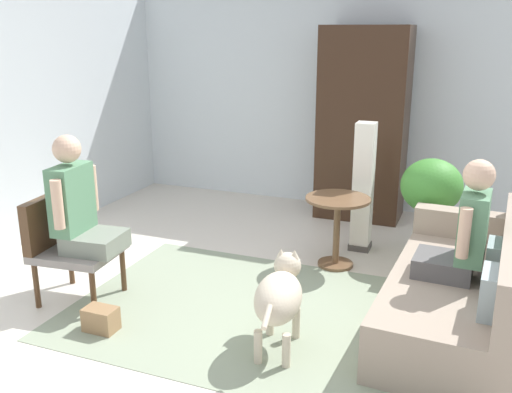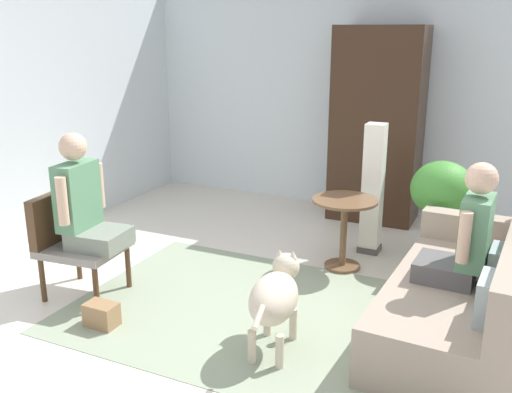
{
  "view_description": "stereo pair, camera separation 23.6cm",
  "coord_description": "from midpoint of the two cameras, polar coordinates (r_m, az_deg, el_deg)",
  "views": [
    {
      "loc": [
        1.24,
        -3.6,
        2.09
      ],
      "look_at": [
        -0.2,
        0.02,
        0.94
      ],
      "focal_mm": 39.93,
      "sensor_mm": 36.0,
      "label": 1
    },
    {
      "loc": [
        1.46,
        -3.5,
        2.09
      ],
      "look_at": [
        -0.2,
        0.02,
        0.94
      ],
      "focal_mm": 39.93,
      "sensor_mm": 36.0,
      "label": 2
    }
  ],
  "objects": [
    {
      "name": "back_wall",
      "position": [
        6.83,
        13.85,
        9.66
      ],
      "size": [
        6.49,
        0.12,
        2.67
      ],
      "primitive_type": "cube",
      "color": "silver",
      "rests_on": "ground"
    },
    {
      "name": "round_end_table",
      "position": [
        5.13,
        10.12,
        -2.48
      ],
      "size": [
        0.58,
        0.58,
        0.65
      ],
      "color": "brown",
      "rests_on": "ground"
    },
    {
      "name": "column_lamp",
      "position": [
        5.51,
        12.82,
        0.62
      ],
      "size": [
        0.2,
        0.2,
        1.25
      ],
      "color": "#4C4742",
      "rests_on": "ground"
    },
    {
      "name": "handbag",
      "position": [
        4.34,
        -13.69,
        -11.46
      ],
      "size": [
        0.23,
        0.16,
        0.18
      ],
      "primitive_type": "cube",
      "color": "#99724C",
      "rests_on": "ground"
    },
    {
      "name": "armoire_cabinet",
      "position": [
        6.46,
        13.09,
        6.93
      ],
      "size": [
        0.94,
        0.56,
        2.13
      ],
      "primitive_type": "cube",
      "color": "#382316",
      "rests_on": "ground"
    },
    {
      "name": "couch",
      "position": [
        4.33,
        21.86,
        -9.42
      ],
      "size": [
        0.99,
        1.96,
        0.81
      ],
      "color": "gray",
      "rests_on": "ground"
    },
    {
      "name": "person_on_couch",
      "position": [
        4.13,
        21.87,
        -3.73
      ],
      "size": [
        0.48,
        0.52,
        0.85
      ],
      "color": "#545152"
    },
    {
      "name": "person_on_armchair",
      "position": [
        4.59,
        -15.45,
        -0.57
      ],
      "size": [
        0.51,
        0.54,
        0.9
      ],
      "color": "gray"
    },
    {
      "name": "ground_plane",
      "position": [
        4.33,
        3.94,
        -12.36
      ],
      "size": [
        7.29,
        7.29,
        0.0
      ],
      "primitive_type": "plane",
      "color": "beige"
    },
    {
      "name": "potted_plant",
      "position": [
        5.44,
        19.29,
        0.16
      ],
      "size": [
        0.56,
        0.56,
        0.95
      ],
      "color": "beige",
      "rests_on": "ground"
    },
    {
      "name": "armchair",
      "position": [
        4.77,
        -16.66,
        -3.82
      ],
      "size": [
        0.65,
        0.61,
        0.84
      ],
      "color": "#4C331E",
      "rests_on": "ground"
    },
    {
      "name": "area_rug",
      "position": [
        4.39,
        3.31,
        -11.86
      ],
      "size": [
        3.07,
        2.01,
        0.01
      ],
      "primitive_type": "cube",
      "color": "gray",
      "rests_on": "ground"
    },
    {
      "name": "dog",
      "position": [
        3.83,
        3.74,
        -9.92
      ],
      "size": [
        0.38,
        0.85,
        0.61
      ],
      "color": "beige",
      "rests_on": "ground"
    }
  ]
}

